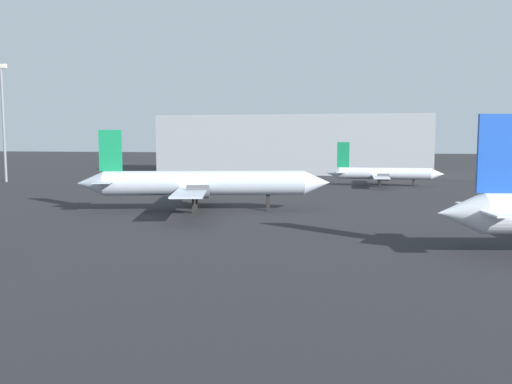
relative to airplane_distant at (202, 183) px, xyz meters
The scene contains 4 objects.
airplane_distant is the anchor object (origin of this frame).
airplane_far_right 45.04m from the airplane_distant, 59.61° to the left, with size 21.09×18.14×8.05m.
light_mast_left 61.88m from the airplane_distant, 146.76° to the left, with size 2.40×0.50×23.30m.
terminal_building 74.34m from the airplane_distant, 88.41° to the left, with size 66.06×21.78×14.37m, color #999EA3.
Camera 1 is at (2.13, -9.62, 8.86)m, focal length 37.28 mm.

